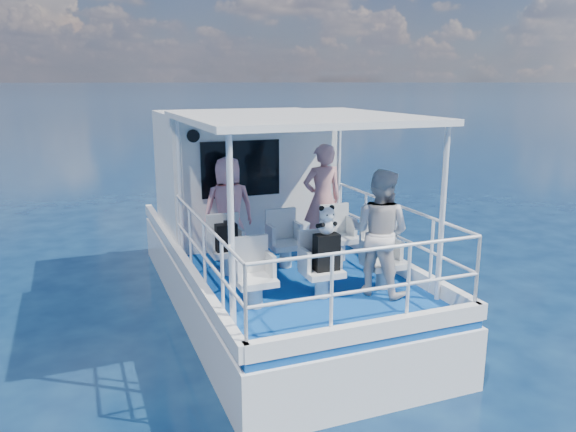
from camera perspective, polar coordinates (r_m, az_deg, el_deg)
The scene contains 20 objects.
ground at distance 8.64m, azimuth 0.24°, elevation -11.23°, with size 2000.00×2000.00×0.00m, color #071B39.
hull at distance 9.49m, azimuth -1.99°, elevation -8.86°, with size 3.00×7.00×1.60m, color white.
deck at distance 9.20m, azimuth -2.04°, elevation -3.96°, with size 2.90×6.90×0.10m, color navy.
cabin at distance 10.14m, azimuth -4.52°, elevation 4.34°, with size 2.85×2.00×2.20m, color white.
canopy at distance 7.67m, azimuth 0.82°, elevation 9.96°, with size 3.00×3.20×0.08m, color white.
canopy_posts at distance 7.78m, azimuth 0.93°, elevation 1.53°, with size 2.77×2.97×2.20m.
railings at distance 7.64m, azimuth 1.84°, elevation -3.35°, with size 2.84×3.59×1.00m, color white, non-canonical shape.
seat_port_fwd at distance 8.15m, azimuth -6.18°, elevation -4.61°, with size 0.48×0.46×0.38m, color silver.
seat_center_fwd at distance 8.41m, azimuth -0.25°, elevation -3.94°, with size 0.48×0.46×0.38m, color silver.
seat_stbd_fwd at distance 8.76m, azimuth 5.26°, elevation -3.28°, with size 0.48×0.46×0.38m, color silver.
seat_port_aft at distance 6.98m, azimuth -3.35°, elevation -7.74°, with size 0.48×0.46×0.38m, color silver.
seat_center_aft at distance 7.28m, azimuth 3.45°, elevation -6.81°, with size 0.48×0.46×0.38m, color silver.
seat_stbd_aft at distance 7.68m, azimuth 9.59°, elevation -5.88°, with size 0.48×0.46×0.38m, color silver.
passenger_port_fwd at distance 8.71m, azimuth -6.05°, elevation 0.78°, with size 0.60×0.43×1.61m, color pink.
passenger_stbd_fwd at distance 8.91m, azimuth 3.50°, elevation 1.67°, with size 0.65×0.42×1.77m, color tan.
passenger_stbd_aft at distance 7.32m, azimuth 9.30°, elevation -1.65°, with size 0.80×0.62×1.65m, color silver.
backpack_port at distance 7.95m, azimuth -6.29°, elevation -2.18°, with size 0.30×0.17×0.39m, color black.
backpack_center at distance 7.11m, azimuth 3.93°, elevation -3.69°, with size 0.31×0.18×0.47m, color black.
compact_camera at distance 7.88m, azimuth -6.23°, elevation -0.64°, with size 0.09×0.05×0.05m, color black.
panda at distance 7.01m, azimuth 3.95°, elevation -0.40°, with size 0.24×0.20×0.37m, color white, non-canonical shape.
Camera 1 is at (-2.87, -7.29, 3.63)m, focal length 35.00 mm.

